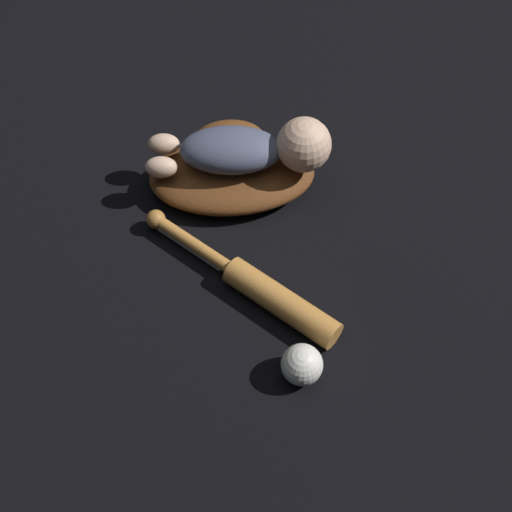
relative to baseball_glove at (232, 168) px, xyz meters
The scene contains 5 objects.
ground_plane 0.09m from the baseball_glove, 55.95° to the right, with size 6.00×6.00×0.00m, color black.
baseball_glove is the anchor object (origin of this frame).
baby_figure 0.09m from the baseball_glove, 38.15° to the right, with size 0.37×0.21×0.11m.
baseball_bat 0.30m from the baseball_glove, 97.08° to the right, with size 0.28×0.40×0.05m.
baseball 0.47m from the baseball_glove, 92.50° to the right, with size 0.07×0.07×0.07m.
Camera 1 is at (-0.31, -0.90, 1.15)m, focal length 50.00 mm.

